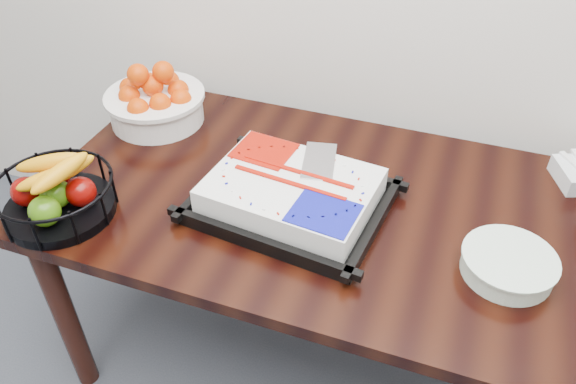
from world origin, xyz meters
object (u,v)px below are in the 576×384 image
(tangerine_bowl, at_px, (155,97))
(plate_stack, at_px, (508,265))
(table, at_px, (350,228))
(fruit_basket, at_px, (55,193))
(cake_tray, at_px, (292,195))

(tangerine_bowl, bearing_deg, plate_stack, -15.82)
(table, xyz_separation_m, tangerine_bowl, (-0.75, 0.21, 0.18))
(fruit_basket, height_order, plate_stack, fruit_basket)
(tangerine_bowl, bearing_deg, fruit_basket, -90.82)
(table, distance_m, plate_stack, 0.45)
(fruit_basket, distance_m, plate_stack, 1.19)
(table, distance_m, cake_tray, 0.22)
(tangerine_bowl, height_order, fruit_basket, tangerine_bowl)
(cake_tray, relative_size, plate_stack, 2.35)
(cake_tray, xyz_separation_m, tangerine_bowl, (-0.59, 0.28, 0.04))
(plate_stack, bearing_deg, table, 164.33)
(tangerine_bowl, distance_m, plate_stack, 1.22)
(table, distance_m, fruit_basket, 0.83)
(fruit_basket, bearing_deg, cake_tray, 21.91)
(tangerine_bowl, relative_size, fruit_basket, 1.05)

